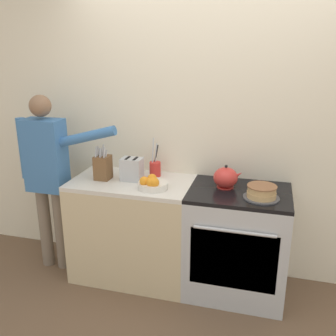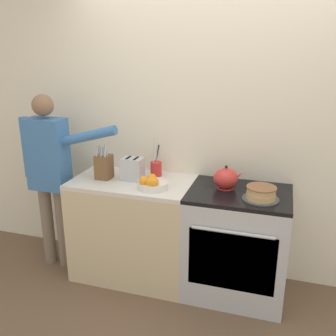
# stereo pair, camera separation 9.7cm
# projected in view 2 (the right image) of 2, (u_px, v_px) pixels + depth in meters

# --- Properties ---
(ground_plane) EXTENTS (16.00, 16.00, 0.00)m
(ground_plane) POSITION_uv_depth(u_px,v_px,m) (196.00, 307.00, 2.97)
(ground_plane) COLOR brown
(wall_back) EXTENTS (8.00, 0.04, 2.60)m
(wall_back) POSITION_uv_depth(u_px,v_px,m) (217.00, 130.00, 3.14)
(wall_back) COLOR silver
(wall_back) RESTS_ON ground_plane
(counter_cabinet) EXTENTS (1.01, 0.61, 0.89)m
(counter_cabinet) POSITION_uv_depth(u_px,v_px,m) (134.00, 228.00, 3.29)
(counter_cabinet) COLOR beige
(counter_cabinet) RESTS_ON ground_plane
(stove_range) EXTENTS (0.79, 0.64, 0.89)m
(stove_range) POSITION_uv_depth(u_px,v_px,m) (236.00, 243.00, 3.04)
(stove_range) COLOR #B7BABF
(stove_range) RESTS_ON ground_plane
(layer_cake) EXTENTS (0.27, 0.27, 0.10)m
(layer_cake) POSITION_uv_depth(u_px,v_px,m) (261.00, 193.00, 2.74)
(layer_cake) COLOR #4C4C51
(layer_cake) RESTS_ON stove_range
(tea_kettle) EXTENTS (0.24, 0.19, 0.19)m
(tea_kettle) POSITION_uv_depth(u_px,v_px,m) (226.00, 178.00, 2.96)
(tea_kettle) COLOR red
(tea_kettle) RESTS_ON stove_range
(knife_block) EXTENTS (0.12, 0.13, 0.30)m
(knife_block) POSITION_uv_depth(u_px,v_px,m) (104.00, 166.00, 3.17)
(knife_block) COLOR brown
(knife_block) RESTS_ON counter_cabinet
(utensil_crock) EXTENTS (0.10, 0.10, 0.33)m
(utensil_crock) POSITION_uv_depth(u_px,v_px,m) (156.00, 168.00, 3.24)
(utensil_crock) COLOR red
(utensil_crock) RESTS_ON counter_cabinet
(fruit_bowl) EXTENTS (0.24, 0.24, 0.12)m
(fruit_bowl) POSITION_uv_depth(u_px,v_px,m) (152.00, 183.00, 2.95)
(fruit_bowl) COLOR silver
(fruit_bowl) RESTS_ON counter_cabinet
(toaster) EXTENTS (0.19, 0.14, 0.19)m
(toaster) POSITION_uv_depth(u_px,v_px,m) (133.00, 169.00, 3.15)
(toaster) COLOR #B7BABF
(toaster) RESTS_ON counter_cabinet
(person_baker) EXTENTS (0.92, 0.20, 1.59)m
(person_baker) POSITION_uv_depth(u_px,v_px,m) (50.00, 168.00, 3.29)
(person_baker) COLOR #7A6B5B
(person_baker) RESTS_ON ground_plane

